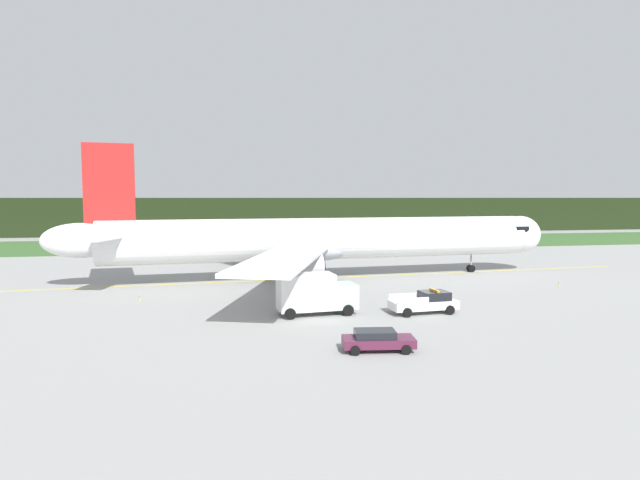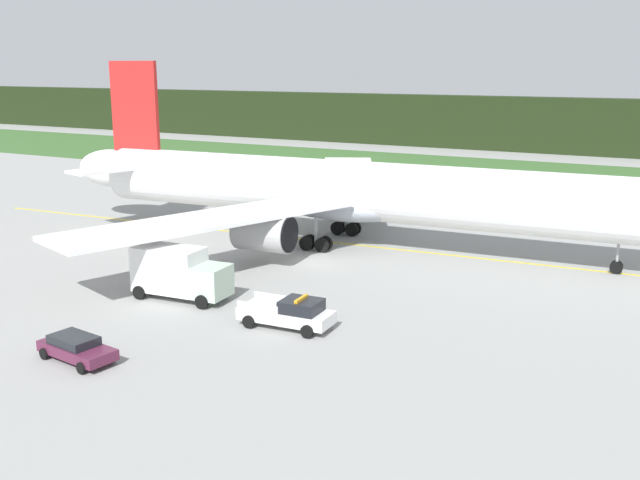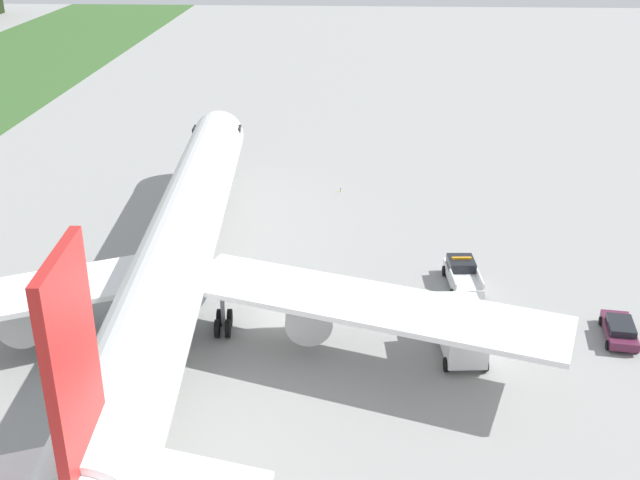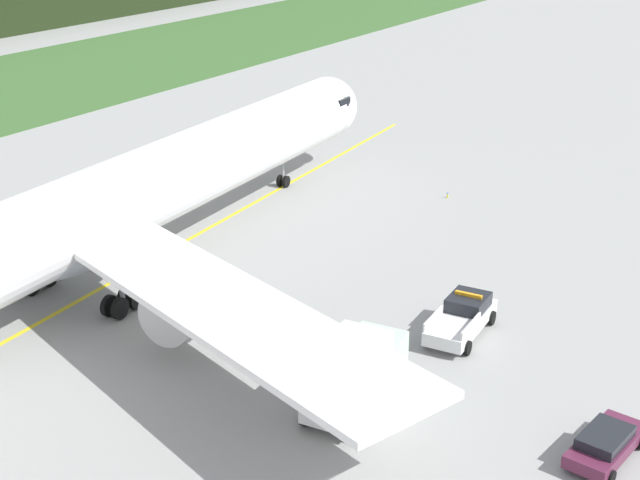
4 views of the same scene
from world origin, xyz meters
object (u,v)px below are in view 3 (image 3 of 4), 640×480
airliner (178,253)px  ops_pickup_truck (462,274)px  catering_truck (460,326)px  staff_car (620,329)px

airliner → ops_pickup_truck: 20.83m
airliner → catering_truck: airliner is taller
ops_pickup_truck → catering_truck: bearing=172.1°
ops_pickup_truck → catering_truck: catering_truck is taller
staff_car → ops_pickup_truck: bearing=52.9°
ops_pickup_truck → staff_car: bearing=-127.1°
ops_pickup_truck → airliner: bearing=104.1°
airliner → catering_truck: size_ratio=9.08×
ops_pickup_truck → catering_truck: size_ratio=0.86×
airliner → staff_car: airliner is taller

